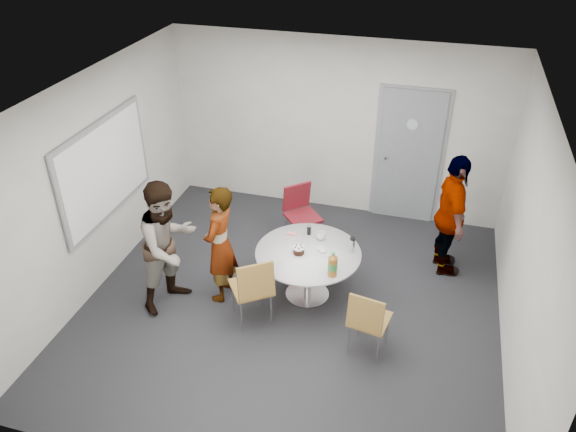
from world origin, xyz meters
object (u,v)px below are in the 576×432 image
(chair_far, at_px, (300,209))
(person_main, at_px, (220,244))
(whiteboard, at_px, (105,169))
(door, at_px, (408,157))
(person_right, at_px, (451,216))
(chair_near_left, at_px, (253,286))
(chair_near_right, at_px, (368,318))
(person_left, at_px, (168,245))
(table, at_px, (310,259))

(chair_far, relative_size, person_main, 0.59)
(chair_far, bearing_deg, whiteboard, -13.82)
(door, xyz_separation_m, chair_far, (-1.35, -1.11, -0.47))
(person_right, bearing_deg, person_main, 102.42)
(person_right, bearing_deg, chair_near_left, 115.41)
(chair_near_right, xyz_separation_m, chair_far, (-1.26, 1.95, 0.03))
(chair_near_right, relative_size, person_left, 0.51)
(table, height_order, person_main, person_main)
(person_main, height_order, person_left, person_left)
(person_left, bearing_deg, door, -18.21)
(door, height_order, table, door)
(chair_far, relative_size, person_right, 0.54)
(chair_far, bearing_deg, chair_near_left, 45.81)
(table, relative_size, person_main, 0.83)
(chair_far, xyz_separation_m, person_main, (-0.63, -1.42, 0.22))
(whiteboard, height_order, person_right, whiteboard)
(door, bearing_deg, person_main, -128.10)
(table, distance_m, chair_far, 1.23)
(chair_near_right, bearing_deg, whiteboard, 177.43)
(table, relative_size, chair_far, 1.43)
(whiteboard, height_order, chair_far, whiteboard)
(person_left, bearing_deg, person_main, -39.83)
(door, relative_size, person_left, 1.26)
(person_main, bearing_deg, person_left, -62.26)
(whiteboard, relative_size, person_right, 1.12)
(chair_near_left, height_order, person_main, person_main)
(chair_near_right, bearing_deg, door, 98.51)
(chair_near_right, height_order, person_right, person_right)
(chair_near_left, bearing_deg, person_right, 3.43)
(whiteboard, xyz_separation_m, person_left, (1.03, -0.51, -0.61))
(person_left, bearing_deg, chair_far, -11.06)
(chair_far, bearing_deg, person_right, 135.02)
(person_right, bearing_deg, table, 109.35)
(door, relative_size, person_main, 1.37)
(whiteboard, height_order, chair_near_right, whiteboard)
(whiteboard, distance_m, person_right, 4.41)
(person_right, bearing_deg, whiteboard, 90.33)
(table, xyz_separation_m, chair_near_right, (0.84, -0.80, -0.06))
(whiteboard, xyz_separation_m, table, (2.64, 0.02, -0.87))
(table, height_order, person_right, person_right)
(table, xyz_separation_m, person_left, (-1.60, -0.53, 0.25))
(chair_near_left, distance_m, chair_far, 1.82)
(chair_near_right, height_order, person_left, person_left)
(person_main, height_order, person_right, person_right)
(chair_near_left, distance_m, person_main, 0.72)
(door, bearing_deg, person_left, -132.12)
(table, xyz_separation_m, chair_near_left, (-0.50, -0.67, -0.01))
(chair_near_left, distance_m, person_right, 2.72)
(person_main, xyz_separation_m, person_right, (2.66, 1.30, 0.07))
(chair_near_left, bearing_deg, person_main, 108.14)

